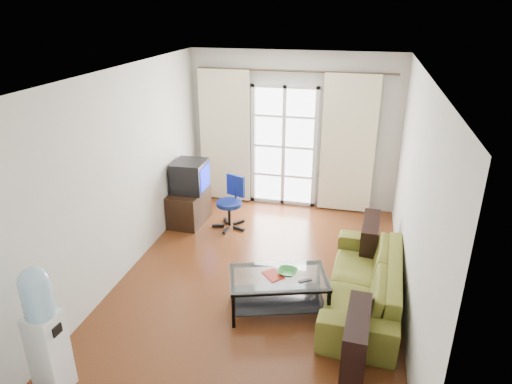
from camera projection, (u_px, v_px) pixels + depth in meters
floor at (259, 280)px, 6.07m from camera, size 5.20×5.20×0.00m
ceiling at (260, 73)px, 5.02m from camera, size 5.20×5.20×0.00m
wall_back at (293, 131)px, 7.88m from camera, size 3.60×0.02×2.70m
wall_front at (177, 320)px, 3.21m from camera, size 3.60×0.02×2.70m
wall_left at (125, 174)px, 5.93m from camera, size 0.02×5.20×2.70m
wall_right at (414, 200)px, 5.16m from camera, size 0.02×5.20×2.70m
french_door at (284, 147)px, 7.97m from camera, size 1.16×0.06×2.15m
curtain_rod at (294, 71)px, 7.39m from camera, size 3.30×0.04×0.04m
curtain_left at (225, 137)px, 8.08m from camera, size 0.90×0.07×2.35m
curtain_right at (348, 145)px, 7.63m from camera, size 0.90×0.07×2.35m
radiator at (335, 192)px, 8.01m from camera, size 0.64×0.12×0.64m
sofa at (364, 281)px, 5.49m from camera, size 2.22×1.06×0.62m
coffee_table at (278, 288)px, 5.38m from camera, size 1.28×0.96×0.46m
bowl at (288, 272)px, 5.35m from camera, size 0.28×0.28×0.06m
book at (266, 278)px, 5.27m from camera, size 0.43×0.43×0.02m
remote at (305, 281)px, 5.22m from camera, size 0.16×0.12×0.02m
tv_stand at (189, 207)px, 7.55m from camera, size 0.54×0.77×0.55m
crt_tv at (189, 176)px, 7.41m from camera, size 0.56×0.55×0.50m
task_chair at (230, 212)px, 7.42m from camera, size 0.75×0.75×0.85m
water_cooler at (44, 329)px, 4.10m from camera, size 0.30×0.29×1.34m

